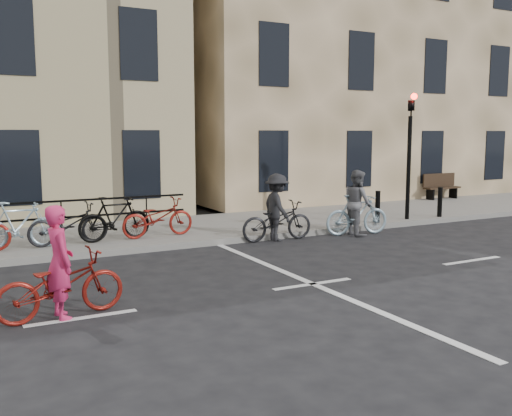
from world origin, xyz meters
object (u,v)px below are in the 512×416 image
cyclist_pink (60,279)px  cyclist_grey (357,209)px  cyclist_dark (277,214)px  traffic_light (410,140)px  bench (441,185)px

cyclist_pink → cyclist_grey: 8.73m
cyclist_pink → cyclist_grey: bearing=-74.5°
cyclist_grey → cyclist_dark: (-2.26, 0.30, -0.04)m
traffic_light → cyclist_pink: (-10.45, -4.17, -1.88)m
cyclist_dark → bench: bearing=-64.5°
traffic_light → bench: (4.80, 3.39, -1.78)m
traffic_light → cyclist_pink: bearing=-158.2°
bench → cyclist_pink: 17.02m
traffic_light → cyclist_pink: 11.41m
cyclist_pink → cyclist_dark: cyclist_dark is taller
bench → cyclist_dark: bearing=-158.0°
cyclist_pink → cyclist_dark: 6.87m
traffic_light → cyclist_dark: 5.04m
cyclist_pink → cyclist_grey: (8.02, 3.43, 0.12)m
traffic_light → cyclist_grey: (-2.43, -0.74, -1.76)m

